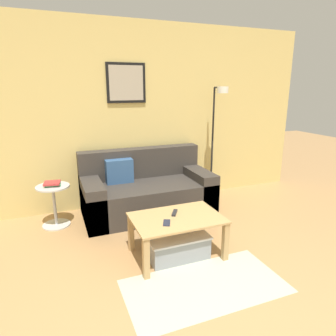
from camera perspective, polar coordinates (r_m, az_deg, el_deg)
The scene contains 10 objects.
wall_back at distance 4.31m, azimuth -7.35°, elevation 9.73°, with size 5.60×0.09×2.55m.
area_rug at distance 2.83m, azimuth 7.07°, elevation -21.40°, with size 1.40×0.72×0.01m, color #B2B79E.
couch at distance 4.13m, azimuth -4.12°, elevation -4.50°, with size 1.72×0.86×0.85m.
coffee_table at distance 3.07m, azimuth 1.70°, elevation -10.63°, with size 0.90×0.60×0.42m.
storage_bin at distance 3.18m, azimuth 1.45°, elevation -14.25°, with size 0.62×0.45×0.24m.
floor_lamp at distance 4.48m, azimuth 9.24°, elevation 6.97°, with size 0.23×0.42×1.69m.
side_table at distance 3.97m, azimuth -20.86°, elevation -6.02°, with size 0.40×0.40×0.52m.
book_stack at distance 3.91m, azimuth -21.15°, elevation -2.79°, with size 0.21×0.21×0.05m.
remote_control at distance 3.11m, azimuth 1.26°, elevation -8.52°, with size 0.04×0.15×0.02m, color #232328.
cell_phone at distance 2.91m, azimuth -0.25°, elevation -10.39°, with size 0.07×0.14×0.01m, color #1E2338.
Camera 1 is at (-1.06, -1.08, 1.69)m, focal length 32.00 mm.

